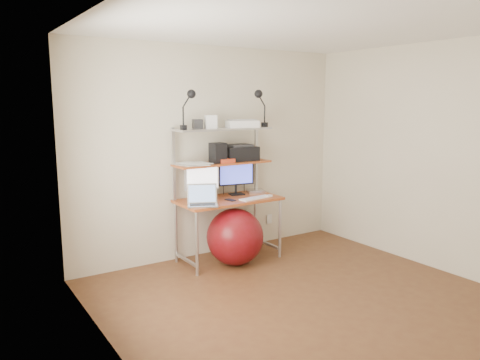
# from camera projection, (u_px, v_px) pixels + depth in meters

# --- Properties ---
(room) EXTENTS (3.60, 3.60, 3.60)m
(room) POSITION_uv_depth(u_px,v_px,m) (313.00, 170.00, 4.16)
(room) COLOR brown
(room) RESTS_ON ground
(computer_desk) EXTENTS (1.20, 0.60, 1.57)m
(computer_desk) POSITION_uv_depth(u_px,v_px,m) (226.00, 179.00, 5.45)
(computer_desk) COLOR #A74B20
(computer_desk) RESTS_ON ground
(desktop) EXTENTS (1.20, 0.60, 0.00)m
(desktop) POSITION_uv_depth(u_px,v_px,m) (229.00, 198.00, 5.44)
(desktop) COLOR #A74B20
(desktop) RESTS_ON computer_desk
(mid_shelf) EXTENTS (1.18, 0.34, 0.00)m
(mid_shelf) POSITION_uv_depth(u_px,v_px,m) (223.00, 162.00, 5.48)
(mid_shelf) COLOR #A74B20
(mid_shelf) RESTS_ON computer_desk
(top_shelf) EXTENTS (1.18, 0.34, 0.00)m
(top_shelf) POSITION_uv_depth(u_px,v_px,m) (222.00, 128.00, 5.41)
(top_shelf) COLOR #BBBCC0
(top_shelf) RESTS_ON computer_desk
(floor) EXTENTS (3.60, 3.60, 0.00)m
(floor) POSITION_uv_depth(u_px,v_px,m) (310.00, 303.00, 4.37)
(floor) COLOR brown
(floor) RESTS_ON ground
(wall_outlet) EXTENTS (0.08, 0.01, 0.12)m
(wall_outlet) POSITION_uv_depth(u_px,v_px,m) (269.00, 219.00, 6.25)
(wall_outlet) COLOR white
(wall_outlet) RESTS_ON room
(monitor_silver) EXTENTS (0.40, 0.18, 0.45)m
(monitor_silver) POSITION_uv_depth(u_px,v_px,m) (202.00, 179.00, 5.34)
(monitor_silver) COLOR #B4B4B9
(monitor_silver) RESTS_ON desktop
(monitor_black) EXTENTS (0.46, 0.16, 0.47)m
(monitor_black) POSITION_uv_depth(u_px,v_px,m) (236.00, 176.00, 5.63)
(monitor_black) COLOR black
(monitor_black) RESTS_ON desktop
(laptop) EXTENTS (0.40, 0.37, 0.28)m
(laptop) POSITION_uv_depth(u_px,v_px,m) (202.00, 201.00, 5.09)
(laptop) COLOR silver
(laptop) RESTS_ON desktop
(keyboard) EXTENTS (0.44, 0.18, 0.01)m
(keyboard) POSITION_uv_depth(u_px,v_px,m) (256.00, 198.00, 5.44)
(keyboard) COLOR white
(keyboard) RESTS_ON desktop
(mouse) EXTENTS (0.09, 0.07, 0.02)m
(mouse) POSITION_uv_depth(u_px,v_px,m) (269.00, 196.00, 5.53)
(mouse) COLOR white
(mouse) RESTS_ON desktop
(mac_mini) EXTENTS (0.26, 0.26, 0.04)m
(mac_mini) POSITION_uv_depth(u_px,v_px,m) (256.00, 191.00, 5.78)
(mac_mini) COLOR silver
(mac_mini) RESTS_ON desktop
(phone) EXTENTS (0.10, 0.14, 0.01)m
(phone) POSITION_uv_depth(u_px,v_px,m) (230.00, 200.00, 5.33)
(phone) COLOR black
(phone) RESTS_ON desktop
(printer) EXTENTS (0.42, 0.30, 0.20)m
(printer) POSITION_uv_depth(u_px,v_px,m) (240.00, 153.00, 5.63)
(printer) COLOR black
(printer) RESTS_ON mid_shelf
(nas_cube) EXTENTS (0.16, 0.16, 0.23)m
(nas_cube) POSITION_uv_depth(u_px,v_px,m) (218.00, 153.00, 5.40)
(nas_cube) COLOR black
(nas_cube) RESTS_ON mid_shelf
(red_box) EXTENTS (0.18, 0.13, 0.05)m
(red_box) POSITION_uv_depth(u_px,v_px,m) (226.00, 161.00, 5.41)
(red_box) COLOR #C33C1F
(red_box) RESTS_ON mid_shelf
(scanner) EXTENTS (0.41, 0.33, 0.10)m
(scanner) POSITION_uv_depth(u_px,v_px,m) (242.00, 124.00, 5.52)
(scanner) COLOR white
(scanner) RESTS_ON top_shelf
(box_white) EXTENTS (0.15, 0.14, 0.15)m
(box_white) POSITION_uv_depth(u_px,v_px,m) (211.00, 122.00, 5.32)
(box_white) COLOR white
(box_white) RESTS_ON top_shelf
(box_grey) EXTENTS (0.13, 0.13, 0.11)m
(box_grey) POSITION_uv_depth(u_px,v_px,m) (197.00, 124.00, 5.28)
(box_grey) COLOR #2D2C2F
(box_grey) RESTS_ON top_shelf
(clip_lamp_left) EXTENTS (0.17, 0.10, 0.43)m
(clip_lamp_left) POSITION_uv_depth(u_px,v_px,m) (190.00, 100.00, 5.03)
(clip_lamp_left) COLOR black
(clip_lamp_left) RESTS_ON top_shelf
(clip_lamp_right) EXTENTS (0.18, 0.10, 0.44)m
(clip_lamp_right) POSITION_uv_depth(u_px,v_px,m) (260.00, 100.00, 5.53)
(clip_lamp_right) COLOR black
(clip_lamp_right) RESTS_ON top_shelf
(exercise_ball) EXTENTS (0.65, 0.65, 0.65)m
(exercise_ball) POSITION_uv_depth(u_px,v_px,m) (235.00, 237.00, 5.34)
(exercise_ball) COLOR maroon
(exercise_ball) RESTS_ON floor
(paper_stack) EXTENTS (0.39, 0.41, 0.02)m
(paper_stack) POSITION_uv_depth(u_px,v_px,m) (193.00, 164.00, 5.26)
(paper_stack) COLOR white
(paper_stack) RESTS_ON mid_shelf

